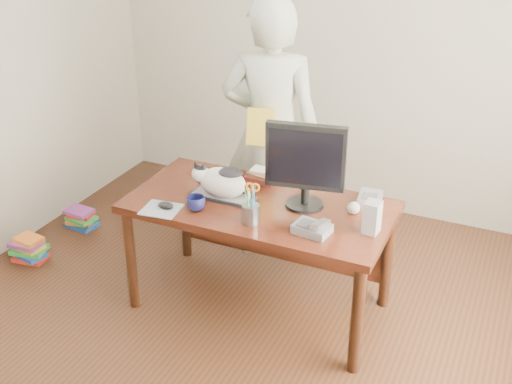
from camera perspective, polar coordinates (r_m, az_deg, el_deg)
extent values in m
plane|color=black|center=(3.86, -3.51, -14.75)|extent=(4.50, 4.50, 0.00)
plane|color=silver|center=(5.13, 8.13, 12.85)|extent=(4.00, 0.00, 4.00)
cube|color=black|center=(3.89, 0.31, -1.34)|extent=(1.60, 0.80, 0.05)
cylinder|color=black|center=(4.16, -11.06, -5.89)|extent=(0.07, 0.07, 0.70)
cylinder|color=black|center=(3.62, 8.94, -11.20)|extent=(0.07, 0.07, 0.70)
cylinder|color=black|center=(4.64, -6.32, -1.84)|extent=(0.07, 0.07, 0.70)
cylinder|color=black|center=(4.17, 11.62, -5.86)|extent=(0.07, 0.07, 0.70)
cube|color=black|center=(4.34, 2.26, -3.10)|extent=(1.45, 0.03, 0.50)
cube|color=black|center=(3.94, -2.95, -0.43)|extent=(0.40, 0.15, 0.02)
cube|color=#9F9FA4|center=(3.94, -2.95, -0.27)|extent=(0.37, 0.12, 0.00)
ellipsoid|color=white|center=(3.90, -2.98, 0.83)|extent=(0.30, 0.19, 0.19)
ellipsoid|color=white|center=(3.93, -4.95, 1.63)|extent=(0.11, 0.10, 0.10)
ellipsoid|color=black|center=(3.92, -4.97, 2.07)|extent=(0.08, 0.07, 0.04)
cone|color=black|center=(3.91, -5.37, 2.40)|extent=(0.05, 0.05, 0.06)
cone|color=black|center=(3.89, -4.73, 2.28)|extent=(0.05, 0.05, 0.06)
ellipsoid|color=black|center=(3.84, -2.31, 1.76)|extent=(0.16, 0.13, 0.04)
cylinder|color=white|center=(3.90, -0.76, -0.11)|extent=(0.09, 0.13, 0.04)
cylinder|color=black|center=(3.86, 4.32, -1.09)|extent=(0.27, 0.27, 0.02)
cylinder|color=black|center=(3.83, 4.35, -0.28)|extent=(0.05, 0.05, 0.10)
cube|color=black|center=(3.70, 4.43, 3.16)|extent=(0.47, 0.13, 0.39)
cube|color=black|center=(3.68, 4.35, 2.99)|extent=(0.42, 0.08, 0.33)
cylinder|color=gray|center=(3.65, -0.47, -1.95)|extent=(0.12, 0.12, 0.11)
cylinder|color=black|center=(3.62, -0.74, -0.51)|extent=(0.03, 0.04, 0.17)
cylinder|color=#0B4E9D|center=(3.59, -0.27, -0.75)|extent=(0.02, 0.04, 0.17)
cylinder|color=#A22417|center=(3.62, -0.40, -0.48)|extent=(0.02, 0.04, 0.17)
cylinder|color=#1B8832|center=(3.59, -0.71, -0.72)|extent=(0.03, 0.03, 0.17)
cylinder|color=#9D9DA2|center=(3.59, -0.36, -0.52)|extent=(0.02, 0.03, 0.12)
cylinder|color=#9D9DA2|center=(3.59, -0.22, -0.53)|extent=(0.02, 0.03, 0.12)
torus|color=orange|center=(3.57, -0.57, 0.46)|extent=(0.05, 0.03, 0.05)
torus|color=orange|center=(3.56, -0.05, 0.40)|extent=(0.05, 0.03, 0.05)
cube|color=#9DA3A8|center=(3.85, -8.42, -1.53)|extent=(0.24, 0.22, 0.00)
ellipsoid|color=black|center=(3.85, -8.03, -1.19)|extent=(0.11, 0.08, 0.04)
imported|color=#0D0E35|center=(3.81, -5.37, -1.00)|extent=(0.15, 0.15, 0.09)
cube|color=slate|center=(3.58, 4.99, -3.27)|extent=(0.22, 0.17, 0.05)
cube|color=#454447|center=(3.57, 4.46, -2.81)|extent=(0.09, 0.11, 0.01)
cube|color=#9D9DA2|center=(3.55, 5.73, -2.86)|extent=(0.07, 0.17, 0.06)
cube|color=#959597|center=(3.59, 10.27, -2.23)|extent=(0.09, 0.10, 0.19)
sphere|color=silver|center=(3.79, 8.67, -1.41)|extent=(0.08, 0.08, 0.08)
cube|color=#541816|center=(4.17, 0.59, 1.27)|extent=(0.21, 0.16, 0.03)
cube|color=brown|center=(4.15, 0.66, 1.59)|extent=(0.21, 0.17, 0.03)
cube|color=white|center=(4.15, 0.48, 1.94)|extent=(0.13, 0.10, 0.02)
cube|color=slate|center=(3.95, 10.11, -0.56)|extent=(0.16, 0.20, 0.05)
cube|color=#454447|center=(3.91, 10.09, -0.37)|extent=(0.10, 0.10, 0.01)
imported|color=white|center=(4.41, 1.32, 5.21)|extent=(0.77, 0.59, 1.88)
cube|color=gold|center=(4.22, 0.41, 5.81)|extent=(0.20, 0.14, 0.25)
cube|color=red|center=(5.00, -19.39, -5.50)|extent=(0.25, 0.19, 0.03)
cube|color=#184593|center=(4.98, -19.39, -5.27)|extent=(0.23, 0.18, 0.03)
cube|color=#2A8C35|center=(4.98, -19.50, -4.83)|extent=(0.27, 0.22, 0.03)
cube|color=gold|center=(4.95, -19.51, -4.61)|extent=(0.21, 0.16, 0.03)
cube|color=#87388D|center=(4.94, -19.75, -4.31)|extent=(0.23, 0.17, 0.03)
cube|color=orange|center=(4.93, -19.56, -3.98)|extent=(0.21, 0.17, 0.03)
cube|color=#184593|center=(5.33, -15.23, -2.80)|extent=(0.25, 0.19, 0.03)
cube|color=orange|center=(5.32, -15.30, -2.45)|extent=(0.22, 0.19, 0.03)
cube|color=#2A8C35|center=(5.29, -15.26, -2.26)|extent=(0.24, 0.19, 0.03)
cube|color=red|center=(5.29, -15.29, -1.89)|extent=(0.21, 0.16, 0.03)
cube|color=#87388D|center=(5.27, -15.47, -1.66)|extent=(0.22, 0.17, 0.03)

